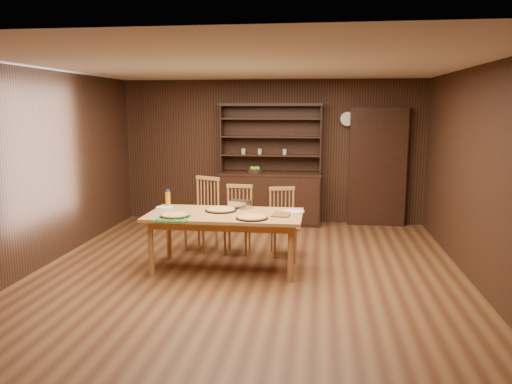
# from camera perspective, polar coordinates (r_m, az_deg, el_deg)

# --- Properties ---
(floor) EXTENTS (6.00, 6.00, 0.00)m
(floor) POSITION_cam_1_polar(r_m,az_deg,el_deg) (6.54, -0.86, -9.08)
(floor) COLOR brown
(floor) RESTS_ON ground
(room_shell) EXTENTS (6.00, 6.00, 6.00)m
(room_shell) POSITION_cam_1_polar(r_m,az_deg,el_deg) (6.22, -0.90, 4.83)
(room_shell) COLOR silver
(room_shell) RESTS_ON floor
(china_hutch) EXTENTS (1.84, 0.52, 2.17)m
(china_hutch) POSITION_cam_1_polar(r_m,az_deg,el_deg) (9.05, 1.63, 0.07)
(china_hutch) COLOR black
(china_hutch) RESTS_ON floor
(doorway) EXTENTS (1.00, 0.18, 2.10)m
(doorway) POSITION_cam_1_polar(r_m,az_deg,el_deg) (9.14, 13.69, 2.78)
(doorway) COLOR black
(doorway) RESTS_ON floor
(wall_clock) EXTENTS (0.30, 0.05, 0.30)m
(wall_clock) POSITION_cam_1_polar(r_m,az_deg,el_deg) (9.10, 10.38, 8.23)
(wall_clock) COLOR black
(wall_clock) RESTS_ON room_shell
(dining_table) EXTENTS (1.99, 0.99, 0.75)m
(dining_table) POSITION_cam_1_polar(r_m,az_deg,el_deg) (6.47, -3.56, -3.11)
(dining_table) COLOR #CC8D47
(dining_table) RESTS_ON floor
(chair_left) EXTENTS (0.58, 0.57, 1.08)m
(chair_left) POSITION_cam_1_polar(r_m,az_deg,el_deg) (7.48, -5.95, -2.18)
(chair_left) COLOR #BB7F40
(chair_left) RESTS_ON floor
(chair_center) EXTENTS (0.42, 0.40, 0.99)m
(chair_center) POSITION_cam_1_polar(r_m,az_deg,el_deg) (7.30, -2.03, -2.85)
(chair_center) COLOR #BB7F40
(chair_center) RESTS_ON floor
(chair_right) EXTENTS (0.48, 0.47, 0.97)m
(chair_right) POSITION_cam_1_polar(r_m,az_deg,el_deg) (7.22, 3.08, -3.10)
(chair_right) COLOR #BB7F40
(chair_right) RESTS_ON floor
(pizza_left) EXTENTS (0.37, 0.37, 0.04)m
(pizza_left) POSITION_cam_1_polar(r_m,az_deg,el_deg) (6.34, -9.28, -2.62)
(pizza_left) COLOR black
(pizza_left) RESTS_ON dining_table
(pizza_right) EXTENTS (0.40, 0.40, 0.04)m
(pizza_right) POSITION_cam_1_polar(r_m,az_deg,el_deg) (6.13, -0.47, -2.91)
(pizza_right) COLOR black
(pizza_right) RESTS_ON dining_table
(pizza_center) EXTENTS (0.42, 0.42, 0.04)m
(pizza_center) POSITION_cam_1_polar(r_m,az_deg,el_deg) (6.60, -4.05, -2.02)
(pizza_center) COLOR black
(pizza_center) RESTS_ON dining_table
(cooling_rack) EXTENTS (0.39, 0.39, 0.02)m
(cooling_rack) POSITION_cam_1_polar(r_m,az_deg,el_deg) (6.20, -9.49, -2.99)
(cooling_rack) COLOR #0B9B44
(cooling_rack) RESTS_ON dining_table
(plate_left) EXTENTS (0.25, 0.25, 0.02)m
(plate_left) POSITION_cam_1_polar(r_m,az_deg,el_deg) (6.90, -10.36, -1.73)
(plate_left) COLOR white
(plate_left) RESTS_ON dining_table
(plate_right) EXTENTS (0.29, 0.29, 0.02)m
(plate_right) POSITION_cam_1_polar(r_m,az_deg,el_deg) (6.53, 4.30, -2.23)
(plate_right) COLOR white
(plate_right) RESTS_ON dining_table
(foil_dish) EXTENTS (0.31, 0.25, 0.11)m
(foil_dish) POSITION_cam_1_polar(r_m,az_deg,el_deg) (6.76, -1.85, -1.41)
(foil_dish) COLOR silver
(foil_dish) RESTS_ON dining_table
(juice_bottle) EXTENTS (0.07, 0.07, 0.23)m
(juice_bottle) POSITION_cam_1_polar(r_m,az_deg,el_deg) (6.98, -10.03, -0.75)
(juice_bottle) COLOR orange
(juice_bottle) RESTS_ON dining_table
(pot_holder_a) EXTENTS (0.24, 0.24, 0.02)m
(pot_holder_a) POSITION_cam_1_polar(r_m,az_deg,el_deg) (6.30, 2.85, -2.67)
(pot_holder_a) COLOR #B31415
(pot_holder_a) RESTS_ON dining_table
(pot_holder_b) EXTENTS (0.22, 0.22, 0.02)m
(pot_holder_b) POSITION_cam_1_polar(r_m,az_deg,el_deg) (6.39, 2.95, -2.50)
(pot_holder_b) COLOR #B31415
(pot_holder_b) RESTS_ON dining_table
(fruit_bowl) EXTENTS (0.30, 0.30, 0.12)m
(fruit_bowl) POSITION_cam_1_polar(r_m,az_deg,el_deg) (8.96, -0.13, 2.48)
(fruit_bowl) COLOR black
(fruit_bowl) RESTS_ON china_hutch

